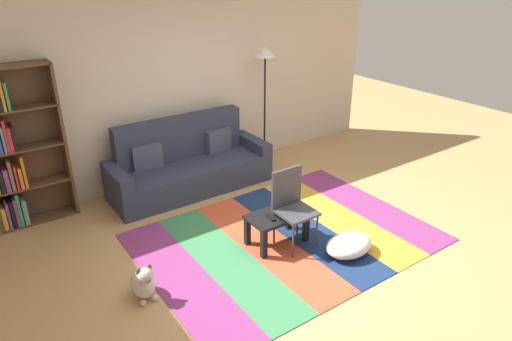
# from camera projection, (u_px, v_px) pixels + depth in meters

# --- Properties ---
(ground_plane) EXTENTS (14.00, 14.00, 0.00)m
(ground_plane) POSITION_uv_depth(u_px,v_px,m) (295.00, 246.00, 5.19)
(ground_plane) COLOR tan
(back_wall) EXTENTS (6.80, 0.10, 2.70)m
(back_wall) POSITION_uv_depth(u_px,v_px,m) (186.00, 85.00, 6.53)
(back_wall) COLOR beige
(back_wall) RESTS_ON ground_plane
(rug) EXTENTS (3.28, 2.39, 0.01)m
(rug) POSITION_uv_depth(u_px,v_px,m) (286.00, 237.00, 5.33)
(rug) COLOR #843370
(rug) RESTS_ON ground_plane
(couch) EXTENTS (2.26, 0.80, 1.00)m
(couch) POSITION_uv_depth(u_px,v_px,m) (189.00, 166.00, 6.41)
(couch) COLOR #2D3347
(couch) RESTS_ON ground_plane
(bookshelf) EXTENTS (0.90, 0.28, 1.94)m
(bookshelf) POSITION_uv_depth(u_px,v_px,m) (13.00, 150.00, 5.28)
(bookshelf) COLOR brown
(bookshelf) RESTS_ON ground_plane
(coffee_table) EXTENTS (0.68, 0.40, 0.37)m
(coffee_table) POSITION_uv_depth(u_px,v_px,m) (277.00, 220.00, 5.12)
(coffee_table) COLOR black
(coffee_table) RESTS_ON rug
(pouf) EXTENTS (0.57, 0.40, 0.22)m
(pouf) POSITION_uv_depth(u_px,v_px,m) (349.00, 245.00, 4.99)
(pouf) COLOR white
(pouf) RESTS_ON rug
(dog) EXTENTS (0.22, 0.35, 0.40)m
(dog) POSITION_uv_depth(u_px,v_px,m) (143.00, 283.00, 4.33)
(dog) COLOR beige
(dog) RESTS_ON ground_plane
(standing_lamp) EXTENTS (0.32, 0.32, 1.85)m
(standing_lamp) POSITION_uv_depth(u_px,v_px,m) (265.00, 68.00, 6.66)
(standing_lamp) COLOR black
(standing_lamp) RESTS_ON ground_plane
(tv_remote) EXTENTS (0.07, 0.15, 0.02)m
(tv_remote) POSITION_uv_depth(u_px,v_px,m) (271.00, 217.00, 5.00)
(tv_remote) COLOR black
(tv_remote) RESTS_ON coffee_table
(folding_chair) EXTENTS (0.40, 0.40, 0.90)m
(folding_chair) POSITION_uv_depth(u_px,v_px,m) (291.00, 202.00, 5.03)
(folding_chair) COLOR #38383D
(folding_chair) RESTS_ON ground_plane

